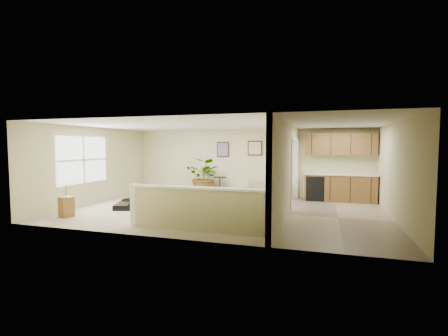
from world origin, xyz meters
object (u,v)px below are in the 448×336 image
(accent_table, at_px, (220,184))
(small_plant, at_px, (284,194))
(piano, at_px, (144,187))
(lamp_stand, at_px, (66,200))
(palm_plant, at_px, (205,177))
(piano_bench, at_px, (165,202))
(loveseat, at_px, (262,190))

(accent_table, height_order, small_plant, accent_table)
(piano, xyz_separation_m, small_plant, (4.08, 2.41, -0.38))
(accent_table, height_order, lamp_stand, lamp_stand)
(piano, bearing_deg, palm_plant, 47.96)
(piano_bench, bearing_deg, accent_table, 78.15)
(palm_plant, bearing_deg, lamp_stand, -116.03)
(small_plant, xyz_separation_m, lamp_stand, (-5.24, -4.39, 0.24))
(piano_bench, bearing_deg, piano, 154.13)
(accent_table, bearing_deg, lamp_stand, -121.29)
(piano_bench, xyz_separation_m, accent_table, (0.66, 3.14, 0.20))
(small_plant, bearing_deg, piano, -149.41)
(piano, distance_m, accent_table, 3.14)
(palm_plant, distance_m, small_plant, 3.06)
(piano, bearing_deg, piano_bench, -45.35)
(small_plant, bearing_deg, lamp_stand, -140.03)
(piano, distance_m, lamp_stand, 2.29)
(piano, height_order, palm_plant, palm_plant)
(piano, bearing_deg, accent_table, 38.49)
(loveseat, distance_m, palm_plant, 2.25)
(accent_table, distance_m, palm_plant, 0.64)
(piano, xyz_separation_m, lamp_stand, (-1.15, -1.97, -0.14))
(piano_bench, distance_m, palm_plant, 3.11)
(piano, relative_size, piano_bench, 2.59)
(piano_bench, height_order, small_plant, piano_bench)
(loveseat, relative_size, palm_plant, 1.08)
(loveseat, bearing_deg, piano, -123.72)
(small_plant, bearing_deg, accent_table, 174.30)
(loveseat, bearing_deg, accent_table, -163.97)
(piano_bench, height_order, accent_table, accent_table)
(piano, xyz_separation_m, palm_plant, (1.08, 2.59, 0.12))
(palm_plant, height_order, small_plant, palm_plant)
(piano, distance_m, small_plant, 4.76)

